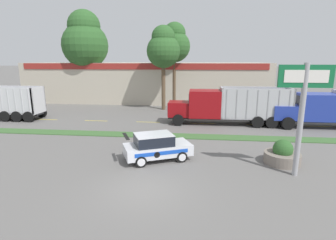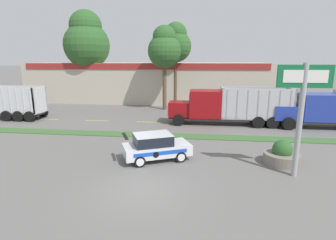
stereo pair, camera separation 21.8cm
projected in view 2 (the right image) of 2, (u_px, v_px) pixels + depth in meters
name	position (u px, v px, depth m)	size (l,w,h in m)	color
ground_plane	(141.00, 190.00, 12.43)	(600.00, 600.00, 0.00)	slate
grass_verge	(166.00, 136.00, 21.35)	(120.00, 1.45, 0.06)	#3D6633
centre_line_1	(0.00, 118.00, 28.07)	(2.40, 0.14, 0.01)	yellow
centre_line_2	(47.00, 119.00, 27.45)	(2.40, 0.14, 0.01)	yellow
centre_line_3	(97.00, 121.00, 26.83)	(2.40, 0.14, 0.01)	yellow
centre_line_4	(149.00, 122.00, 26.20)	(2.40, 0.14, 0.01)	yellow
centre_line_5	(203.00, 123.00, 25.58)	(2.40, 0.14, 0.01)	yellow
centre_line_6	(260.00, 125.00, 24.96)	(2.40, 0.14, 0.01)	yellow
centre_line_7	(320.00, 127.00, 24.33)	(2.40, 0.14, 0.01)	yellow
dump_truck_mid	(218.00, 107.00, 25.06)	(11.43, 2.68, 3.55)	black
dump_truck_trail	(332.00, 110.00, 23.59)	(12.47, 2.75, 3.40)	black
rally_car	(156.00, 146.00, 16.09)	(4.45, 3.35, 1.69)	silver
store_sign_post	(302.00, 99.00, 13.06)	(2.62, 0.28, 5.91)	#9E9EA3
stone_planter	(282.00, 155.00, 15.50)	(2.09, 2.09, 1.46)	slate
store_building_backdrop	(150.00, 81.00, 41.14)	(34.85, 12.10, 5.71)	#BCB29E
tree_behind_left	(164.00, 48.00, 31.34)	(4.02, 4.02, 10.13)	brown
tree_behind_centre	(87.00, 41.00, 36.36)	(6.32, 6.32, 12.82)	brown
tree_behind_right	(176.00, 44.00, 33.77)	(4.05, 4.05, 10.84)	brown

